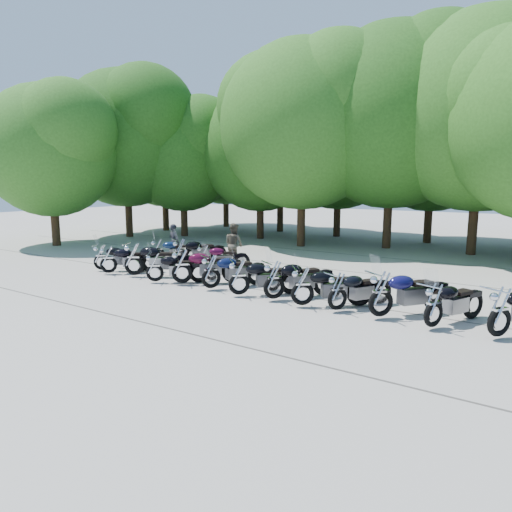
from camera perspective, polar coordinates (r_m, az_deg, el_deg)
The scene contains 31 objects.
ground at distance 13.70m, azimuth -3.50°, elevation -5.39°, with size 90.00×90.00×0.00m, color gray.
tree_0 at distance 33.28m, azimuth -11.46°, elevation 12.53°, with size 7.50×7.50×9.21m.
tree_1 at distance 29.66m, azimuth -9.15°, elevation 12.26°, with size 6.97×6.97×8.55m.
tree_2 at distance 28.00m, azimuth 0.55°, elevation 13.07°, with size 7.31×7.31×8.97m.
tree_3 at distance 24.84m, azimuth 5.85°, elevation 15.84°, with size 8.70×8.70×10.67m.
tree_4 at distance 24.99m, azimuth 16.66°, elevation 16.20°, with size 9.13×9.13×11.20m.
tree_5 at distance 24.19m, azimuth 26.35°, elevation 15.74°, with size 9.04×9.04×11.10m.
tree_9 at distance 35.50m, azimuth -3.85°, elevation 12.59°, with size 7.59×7.59×9.32m.
tree_10 at distance 32.07m, azimuth 3.10°, elevation 13.19°, with size 7.78×7.78×9.55m.
tree_11 at distance 29.51m, azimuth 10.33°, elevation 13.09°, with size 7.56×7.56×9.28m.
tree_12 at distance 27.81m, azimuth 21.25°, elevation 13.33°, with size 7.88×7.88×9.67m.
tree_16 at distance 27.15m, azimuth -24.34°, elevation 11.86°, with size 6.97×6.97×8.55m.
tree_17 at distance 30.08m, azimuth -16.00°, elevation 13.85°, with size 8.31×8.31×10.20m.
motorcycle_0 at distance 18.73m, azimuth -18.79°, elevation -0.01°, with size 0.65×2.12×1.20m, color black, non-canonical shape.
motorcycle_1 at distance 18.02m, azimuth -17.98°, elevation -0.28°, with size 0.66×2.17×1.23m, color black, non-canonical shape.
motorcycle_2 at distance 17.24m, azimuth -15.02°, elevation -0.21°, with size 0.77×2.54×1.43m, color black, non-canonical shape.
motorcycle_3 at distance 16.05m, azimuth -12.54°, elevation -1.26°, with size 0.64×2.09×1.18m, color black, non-canonical shape.
motorcycle_4 at distance 15.56m, azimuth -9.23°, elevation -1.12°, with size 0.74×2.44×1.38m, color #3F081F, non-canonical shape.
motorcycle_5 at distance 14.72m, azimuth -5.64°, elevation -1.81°, with size 0.70×2.29×1.29m, color #0C1437, non-canonical shape.
motorcycle_6 at distance 13.82m, azimuth -2.12°, elevation -2.52°, with size 0.69×2.27×1.29m, color black, non-canonical shape.
motorcycle_7 at distance 13.32m, azimuth 2.30°, elevation -2.83°, with size 0.72×2.38×1.35m, color black, non-canonical shape.
motorcycle_8 at distance 12.70m, azimuth 5.85°, elevation -3.61°, with size 0.69×2.28×1.29m, color black, non-canonical shape.
motorcycle_9 at distance 12.40m, azimuth 10.16°, elevation -4.21°, with size 0.65×2.14×1.21m, color black, non-canonical shape.
motorcycle_10 at distance 11.99m, azimuth 15.37°, elevation -4.40°, with size 0.75×2.48×1.40m, color #0F0E40, non-canonical shape.
motorcycle_11 at distance 11.57m, azimuth 21.35°, elevation -5.57°, with size 0.68×2.23×1.26m, color black, non-canonical shape.
motorcycle_12 at distance 11.45m, azimuth 28.20°, elevation -5.98°, with size 0.72×2.37×1.34m, color black, non-canonical shape.
motorcycle_13 at distance 20.00m, azimuth -12.15°, elevation 0.80°, with size 0.63×2.08×1.17m, color #0E1E3D, non-canonical shape.
motorcycle_14 at distance 18.89m, azimuth -9.42°, elevation 0.61°, with size 0.71×2.32×1.31m, color black, non-canonical shape.
motorcycle_15 at distance 18.04m, azimuth -6.47°, elevation -0.01°, with size 0.62×2.03×1.14m, color #3E0825, non-canonical shape.
rider_0 at distance 20.50m, azimuth -10.19°, elevation 1.70°, with size 0.59×0.39×1.62m, color black.
rider_1 at distance 19.01m, azimuth -2.77°, elevation 1.47°, with size 0.86×0.67×1.77m, color brown.
Camera 1 is at (8.04, -10.54, 3.47)m, focal length 32.00 mm.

